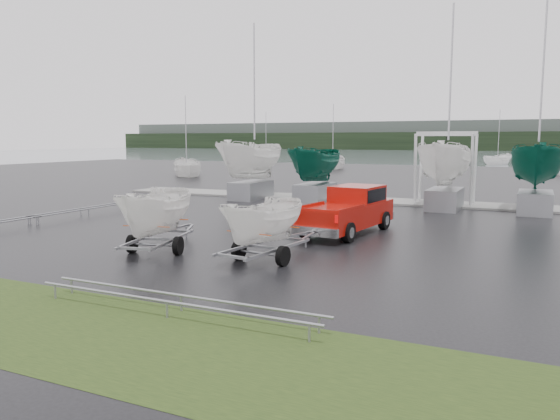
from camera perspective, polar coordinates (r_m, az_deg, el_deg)
The scene contains 19 objects.
ground_plane at distance 21.90m, azimuth -4.72°, elevation -2.34°, with size 120.00×120.00×0.00m, color black.
lake at distance 119.23m, azimuth 20.19°, elevation 5.19°, with size 300.00×300.00×0.00m, color slate.
dock at distance 33.67m, azimuth 6.42°, elevation 1.15°, with size 30.00×3.00×0.12m, color gray.
treeline at distance 188.99m, azimuth 22.20°, elevation 6.67°, with size 300.00×8.00×6.00m, color black.
far_hill at distance 196.98m, azimuth 22.37°, elevation 7.25°, with size 300.00×6.00×10.00m, color #4C5651.
pickup_truck at distance 21.89m, azimuth 7.34°, elevation 0.14°, with size 2.50×5.66×1.82m.
trailer_hitched at distance 16.32m, azimuth -1.72°, elevation 2.61°, with size 1.84×3.71×4.28m.
trailer_parked at distance 18.07m, azimuth -12.90°, elevation 3.77°, with size 2.01×3.78×4.81m.
boat_hoist at distance 32.04m, azimuth 16.93°, elevation 5.26°, with size 3.30×2.18×4.12m.
keelboat_0 at distance 33.73m, azimuth -3.08°, elevation 7.88°, with size 2.50×3.20×10.67m.
keelboat_1 at distance 32.13m, azimuth 3.75°, elevation 6.82°, with size 2.15×3.20×6.82m.
keelboat_2 at distance 30.00m, azimuth 17.07°, elevation 7.56°, with size 2.48×3.20×10.65m.
keelboat_3 at distance 29.98m, azimuth 25.45°, elevation 6.93°, with size 2.40×3.20×10.57m.
mast_rack_0 at distance 28.14m, azimuth -19.75°, elevation 0.14°, with size 0.56×6.50×0.06m.
mast_rack_2 at distance 11.92m, azimuth -11.01°, elevation -9.06°, with size 7.00×0.56×0.06m.
moored_boat_0 at distance 56.23m, azimuth -9.70°, elevation 3.55°, with size 3.79×3.80×11.54m.
moored_boat_1 at distance 68.86m, azimuth 5.52°, elevation 4.31°, with size 3.32×3.38×11.79m.
moored_boat_4 at distance 89.24m, azimuth -1.47°, elevation 5.05°, with size 2.79×2.85×11.43m.
moored_boat_5 at distance 87.02m, azimuth 21.76°, elevation 4.47°, with size 3.22×3.25×11.13m.
Camera 1 is at (10.83, -18.67, 3.71)m, focal length 35.00 mm.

